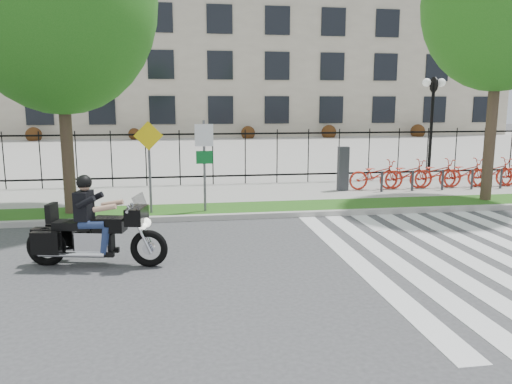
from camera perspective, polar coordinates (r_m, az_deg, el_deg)
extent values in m
plane|color=#39393C|center=(9.62, -0.98, -8.72)|extent=(120.00, 120.00, 0.00)
cube|color=#A5A29B|center=(13.52, -3.38, -2.84)|extent=(60.00, 0.20, 0.15)
cube|color=#214B12|center=(14.35, -3.71, -2.09)|extent=(60.00, 1.50, 0.15)
cube|color=#9D9A93|center=(16.79, -4.48, -0.30)|extent=(60.00, 3.50, 0.15)
cube|color=#9D9A93|center=(34.18, -6.78, 4.94)|extent=(80.00, 34.00, 0.10)
cube|color=#9F9380|center=(54.47, -7.86, 17.32)|extent=(60.00, 20.00, 20.00)
cylinder|color=black|center=(23.86, 19.39, 6.91)|extent=(0.14, 0.14, 4.00)
cylinder|color=black|center=(23.85, 19.66, 11.47)|extent=(0.06, 0.70, 0.70)
sphere|color=white|center=(23.69, 18.92, 11.76)|extent=(0.36, 0.36, 0.36)
sphere|color=white|center=(24.02, 20.43, 11.65)|extent=(0.36, 0.36, 0.36)
cylinder|color=#36261D|center=(14.30, -20.83, 5.71)|extent=(0.32, 0.32, 4.03)
ellipsoid|color=#1B6216|center=(14.51, -21.76, 19.74)|extent=(5.05, 5.05, 5.81)
cylinder|color=#36261D|center=(16.86, 25.28, 6.82)|extent=(0.32, 0.32, 4.53)
ellipsoid|color=#1B6216|center=(17.10, 26.25, 19.01)|extent=(4.52, 4.52, 5.20)
cube|color=#2D2D33|center=(17.28, 9.92, 2.65)|extent=(0.35, 0.25, 1.50)
imported|color=red|center=(17.73, 13.57, 1.92)|extent=(1.94, 0.68, 1.02)
cylinder|color=#2D2D33|center=(17.30, 14.18, 1.16)|extent=(0.08, 0.08, 0.70)
imported|color=red|center=(18.18, 16.78, 1.97)|extent=(1.94, 0.68, 1.02)
cylinder|color=#2D2D33|center=(17.76, 17.45, 1.22)|extent=(0.08, 0.08, 0.70)
imported|color=red|center=(18.68, 19.83, 2.01)|extent=(1.94, 0.68, 1.02)
cylinder|color=#2D2D33|center=(18.27, 20.54, 1.28)|extent=(0.08, 0.08, 0.70)
imported|color=red|center=(19.23, 22.71, 2.04)|extent=(1.94, 0.68, 1.02)
cylinder|color=#2D2D33|center=(18.83, 23.46, 1.34)|extent=(0.08, 0.08, 0.70)
imported|color=red|center=(19.83, 25.42, 2.06)|extent=(1.94, 0.68, 1.02)
cylinder|color=#2D2D33|center=(19.44, 26.21, 1.38)|extent=(0.08, 0.08, 0.70)
cylinder|color=#59595B|center=(13.74, -5.91, 2.94)|extent=(0.07, 0.07, 2.50)
cube|color=white|center=(13.62, -5.97, 6.47)|extent=(0.50, 0.03, 0.60)
cube|color=#0C6626|center=(13.67, -5.92, 3.96)|extent=(0.45, 0.03, 0.35)
cylinder|color=#59595B|center=(13.75, -12.05, 2.57)|extent=(0.07, 0.07, 2.40)
cube|color=yellow|center=(13.63, -12.20, 6.30)|extent=(0.78, 0.03, 0.78)
torus|color=black|center=(9.83, -12.14, -6.32)|extent=(0.75, 0.29, 0.73)
torus|color=black|center=(10.53, -22.85, -5.80)|extent=(0.79, 0.32, 0.78)
cube|color=black|center=(9.73, -13.49, -2.61)|extent=(0.43, 0.64, 0.32)
cube|color=#26262B|center=(9.66, -13.12, -1.21)|extent=(0.26, 0.55, 0.32)
cube|color=silver|center=(10.13, -18.00, -5.43)|extent=(0.70, 0.48, 0.42)
cube|color=black|center=(9.93, -16.39, -3.55)|extent=(0.65, 0.47, 0.28)
cube|color=black|center=(10.19, -20.06, -3.55)|extent=(0.81, 0.53, 0.15)
cube|color=black|center=(10.31, -22.31, -2.20)|extent=(0.18, 0.38, 0.36)
cube|color=black|center=(10.15, -22.88, -5.40)|extent=(0.55, 0.28, 0.42)
cube|color=black|center=(10.70, -21.41, -4.51)|extent=(0.55, 0.28, 0.42)
cube|color=black|center=(10.02, -19.07, -1.46)|extent=(0.34, 0.47, 0.55)
sphere|color=tan|center=(9.94, -19.03, 0.81)|extent=(0.24, 0.24, 0.24)
sphere|color=black|center=(9.94, -19.05, 1.05)|extent=(0.29, 0.29, 0.29)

